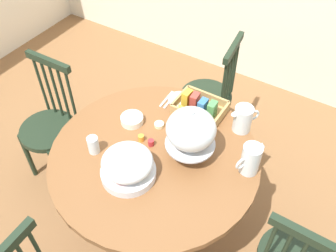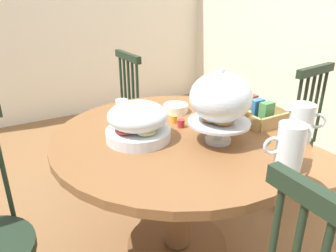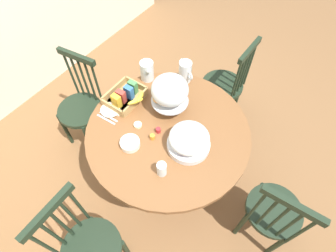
# 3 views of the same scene
# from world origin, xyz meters

# --- Properties ---
(ground_plane) EXTENTS (10.00, 10.00, 0.00)m
(ground_plane) POSITION_xyz_m (0.00, 0.00, 0.00)
(ground_plane) COLOR brown
(dining_table) EXTENTS (1.21, 1.21, 0.74)m
(dining_table) POSITION_xyz_m (0.10, -0.07, 0.53)
(dining_table) COLOR brown
(dining_table) RESTS_ON ground_plane
(windsor_chair_near_window) EXTENTS (0.40, 0.40, 0.97)m
(windsor_chair_near_window) POSITION_xyz_m (0.10, -0.97, 0.45)
(windsor_chair_near_window) COLOR #1E2D1E
(windsor_chair_near_window) RESTS_ON ground_plane
(windsor_chair_by_cabinet) EXTENTS (0.40, 0.40, 0.97)m
(windsor_chair_by_cabinet) POSITION_xyz_m (1.00, -0.11, 0.45)
(windsor_chair_by_cabinet) COLOR #1E2D1E
(windsor_chair_by_cabinet) RESTS_ON ground_plane
(windsor_chair_facing_door) EXTENTS (0.40, 0.40, 0.97)m
(windsor_chair_facing_door) POSITION_xyz_m (0.01, 0.83, 0.45)
(windsor_chair_facing_door) COLOR #1E2D1E
(windsor_chair_facing_door) RESTS_ON ground_plane
(windsor_chair_far_side) EXTENTS (0.40, 0.40, 0.97)m
(windsor_chair_far_side) POSITION_xyz_m (-0.81, -0.06, 0.45)
(windsor_chair_far_side) COLOR #1E2D1E
(windsor_chair_far_side) RESTS_ON ground_plane
(pastry_stand_with_dome) EXTENTS (0.28, 0.28, 0.34)m
(pastry_stand_with_dome) POSITION_xyz_m (0.27, 0.03, 0.94)
(pastry_stand_with_dome) COLOR silver
(pastry_stand_with_dome) RESTS_ON dining_table
(fruit_platter_covered) EXTENTS (0.30, 0.30, 0.18)m
(fruit_platter_covered) POSITION_xyz_m (0.06, -0.27, 0.83)
(fruit_platter_covered) COLOR silver
(fruit_platter_covered) RESTS_ON dining_table
(orange_juice_pitcher) EXTENTS (0.14, 0.17, 0.17)m
(orange_juice_pitcher) POSITION_xyz_m (0.44, 0.38, 0.82)
(orange_juice_pitcher) COLOR silver
(orange_juice_pitcher) RESTS_ON dining_table
(milk_pitcher) EXTENTS (0.10, 0.18, 0.19)m
(milk_pitcher) POSITION_xyz_m (0.60, 0.11, 0.83)
(milk_pitcher) COLOR silver
(milk_pitcher) RESTS_ON dining_table
(cereal_basket) EXTENTS (0.32, 0.30, 0.12)m
(cereal_basket) POSITION_xyz_m (0.15, 0.36, 0.79)
(cereal_basket) COLOR tan
(cereal_basket) RESTS_ON dining_table
(china_plate_large) EXTENTS (0.22, 0.22, 0.01)m
(china_plate_large) POSITION_xyz_m (0.08, 0.37, 0.75)
(china_plate_large) COLOR white
(china_plate_large) RESTS_ON dining_table
(china_plate_small) EXTENTS (0.15, 0.15, 0.01)m
(china_plate_small) POSITION_xyz_m (-0.01, 0.40, 0.76)
(china_plate_small) COLOR white
(china_plate_small) RESTS_ON china_plate_large
(cereal_bowl) EXTENTS (0.14, 0.14, 0.04)m
(cereal_bowl) POSITION_xyz_m (-0.16, 0.07, 0.76)
(cereal_bowl) COLOR white
(cereal_bowl) RESTS_ON dining_table
(drinking_glass) EXTENTS (0.06, 0.06, 0.11)m
(drinking_glass) POSITION_xyz_m (-0.21, -0.23, 0.80)
(drinking_glass) COLOR silver
(drinking_glass) RESTS_ON dining_table
(butter_dish) EXTENTS (0.06, 0.06, 0.02)m
(butter_dish) POSITION_xyz_m (0.00, 0.13, 0.75)
(butter_dish) COLOR beige
(butter_dish) RESTS_ON dining_table
(jam_jar_strawberry) EXTENTS (0.04, 0.04, 0.04)m
(jam_jar_strawberry) POSITION_xyz_m (0.04, -0.02, 0.76)
(jam_jar_strawberry) COLOR #B7282D
(jam_jar_strawberry) RESTS_ON dining_table
(jam_jar_apricot) EXTENTS (0.04, 0.04, 0.04)m
(jam_jar_apricot) POSITION_xyz_m (-0.03, -0.02, 0.76)
(jam_jar_apricot) COLOR orange
(jam_jar_apricot) RESTS_ON dining_table
(table_knife) EXTENTS (0.02, 0.17, 0.01)m
(table_knife) POSITION_xyz_m (-0.06, 0.37, 0.74)
(table_knife) COLOR silver
(table_knife) RESTS_ON dining_table
(dinner_fork) EXTENTS (0.02, 0.17, 0.01)m
(dinner_fork) POSITION_xyz_m (-0.09, 0.37, 0.74)
(dinner_fork) COLOR silver
(dinner_fork) RESTS_ON dining_table
(soup_spoon) EXTENTS (0.02, 0.17, 0.01)m
(soup_spoon) POSITION_xyz_m (0.22, 0.38, 0.74)
(soup_spoon) COLOR silver
(soup_spoon) RESTS_ON dining_table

